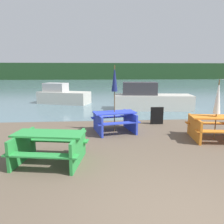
% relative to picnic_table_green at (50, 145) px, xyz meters
% --- Properties ---
extents(water, '(60.00, 50.00, 0.00)m').
position_rel_picnic_table_green_xyz_m(water, '(2.51, 29.52, -0.47)').
color(water, slate).
rests_on(water, ground_plane).
extents(far_treeline, '(80.00, 1.60, 4.00)m').
position_rel_picnic_table_green_xyz_m(far_treeline, '(2.51, 49.52, 1.54)').
color(far_treeline, '#1E3D1E').
rests_on(far_treeline, water).
extents(picnic_table_green, '(1.95, 1.65, 0.78)m').
position_rel_picnic_table_green_xyz_m(picnic_table_green, '(0.00, 0.00, 0.00)').
color(picnic_table_green, green).
rests_on(picnic_table_green, ground_plane).
extents(picnic_table_orange, '(1.82, 1.59, 0.80)m').
position_rel_picnic_table_green_xyz_m(picnic_table_orange, '(5.20, 1.49, 0.01)').
color(picnic_table_orange, orange).
rests_on(picnic_table_orange, ground_plane).
extents(picnic_table_blue, '(1.82, 1.68, 0.77)m').
position_rel_picnic_table_green_xyz_m(picnic_table_blue, '(1.88, 2.69, -0.00)').
color(picnic_table_blue, blue).
rests_on(picnic_table_blue, ground_plane).
extents(umbrella_navy, '(0.22, 0.22, 2.50)m').
position_rel_picnic_table_green_xyz_m(umbrella_navy, '(1.88, 2.69, 1.51)').
color(umbrella_navy, brown).
rests_on(umbrella_navy, ground_plane).
extents(umbrella_white, '(0.23, 0.23, 2.02)m').
position_rel_picnic_table_green_xyz_m(umbrella_white, '(5.20, 1.49, 0.98)').
color(umbrella_white, brown).
rests_on(umbrella_white, ground_plane).
extents(boat, '(4.66, 2.00, 1.62)m').
position_rel_picnic_table_green_xyz_m(boat, '(4.44, 7.33, 0.14)').
color(boat, beige).
rests_on(boat, water).
extents(boat_second, '(3.80, 2.57, 1.42)m').
position_rel_picnic_table_green_xyz_m(boat_second, '(-1.13, 10.17, 0.08)').
color(boat_second, beige).
rests_on(boat_second, water).
extents(signboard, '(0.55, 0.08, 0.75)m').
position_rel_picnic_table_green_xyz_m(signboard, '(3.83, 3.72, -0.09)').
color(signboard, black).
rests_on(signboard, ground_plane).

